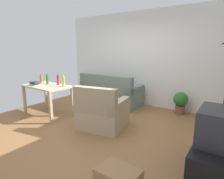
% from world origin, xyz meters
% --- Properties ---
extents(ground_plane, '(5.20, 4.40, 0.02)m').
position_xyz_m(ground_plane, '(0.00, 0.00, -0.01)').
color(ground_plane, olive).
extents(wall_rear, '(5.20, 0.10, 2.70)m').
position_xyz_m(wall_rear, '(0.00, 2.20, 1.35)').
color(wall_rear, white).
rests_on(wall_rear, ground_plane).
extents(couch, '(1.77, 0.84, 0.92)m').
position_xyz_m(couch, '(-0.70, 1.59, 0.31)').
color(couch, slate).
rests_on(couch, ground_plane).
extents(tv_stand, '(0.44, 1.10, 0.48)m').
position_xyz_m(tv_stand, '(2.25, -0.36, 0.24)').
color(tv_stand, black).
rests_on(tv_stand, ground_plane).
extents(tv, '(0.41, 0.60, 0.44)m').
position_xyz_m(tv, '(2.25, -0.36, 0.70)').
color(tv, '#2D2D33').
rests_on(tv, tv_stand).
extents(desk, '(1.24, 0.76, 0.76)m').
position_xyz_m(desk, '(-1.47, -0.04, 0.65)').
color(desk, '#C6B28E').
rests_on(desk, ground_plane).
extents(potted_plant, '(0.36, 0.36, 0.57)m').
position_xyz_m(potted_plant, '(1.26, 1.90, 0.33)').
color(potted_plant, brown).
rests_on(potted_plant, ground_plane).
extents(armchair, '(1.03, 0.98, 0.92)m').
position_xyz_m(armchair, '(0.13, 0.08, 0.32)').
color(armchair, tan).
rests_on(armchair, ground_plane).
extents(bottle_amber, '(0.06, 0.06, 0.22)m').
position_xyz_m(bottle_amber, '(-1.93, 0.12, 0.86)').
color(bottle_amber, '#9E6019').
rests_on(bottle_amber, desk).
extents(bottle_green, '(0.06, 0.06, 0.27)m').
position_xyz_m(bottle_green, '(-1.62, 0.09, 0.88)').
color(bottle_green, '#1E722D').
rests_on(bottle_green, desk).
extents(bottle_red, '(0.06, 0.06, 0.28)m').
position_xyz_m(bottle_red, '(-1.30, 0.17, 0.88)').
color(bottle_red, '#AD2323').
rests_on(bottle_red, desk).
extents(bottle_squat, '(0.07, 0.07, 0.29)m').
position_xyz_m(bottle_squat, '(-1.01, 0.08, 0.89)').
color(bottle_squat, '#BCB24C').
rests_on(bottle_squat, desk).
extents(book_stack, '(0.26, 0.17, 0.09)m').
position_xyz_m(book_stack, '(-1.73, -0.20, 0.81)').
color(book_stack, beige).
rests_on(book_stack, desk).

